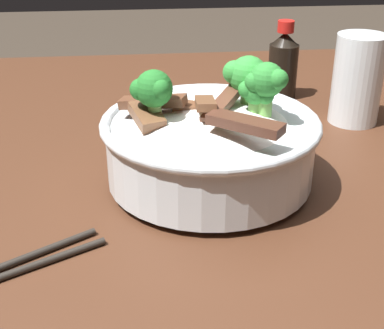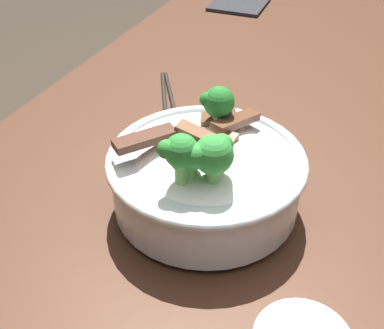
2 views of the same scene
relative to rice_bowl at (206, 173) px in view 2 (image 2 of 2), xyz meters
name	(u,v)px [view 2 (image 2 of 2)]	position (x,y,z in m)	size (l,w,h in m)	color
dining_table	(292,215)	(0.14, -0.09, -0.15)	(1.56, 0.95, 0.78)	#472819
rice_bowl	(206,173)	(0.00, 0.00, 0.00)	(0.24, 0.24, 0.14)	silver
chopsticks_pair	(169,103)	(0.22, 0.16, -0.05)	(0.20, 0.13, 0.01)	#28231E
folded_napkin	(239,4)	(0.73, 0.21, -0.05)	(0.13, 0.13, 0.01)	#28282D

